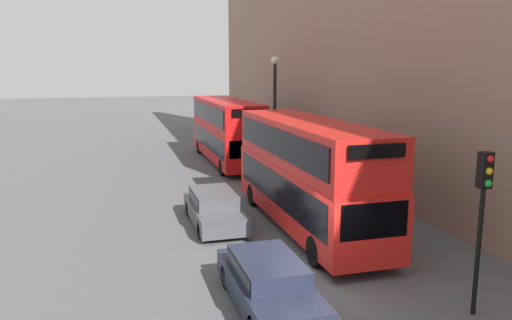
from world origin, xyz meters
TOP-DOWN VIEW (x-y plane):
  - ground_plane at (0.00, 0.00)m, footprint 200.00×200.00m
  - bus_leading at (1.60, 5.13)m, footprint 2.59×10.61m
  - bus_second_in_queue at (1.60, 19.50)m, footprint 2.59×11.25m
  - car_dark_sedan at (-1.80, -0.80)m, footprint 1.80×4.67m
  - car_hatchback at (-1.80, 6.56)m, footprint 1.80×4.68m
  - traffic_light at (3.15, -2.62)m, footprint 0.30×0.36m
  - street_lamp at (3.26, 14.28)m, footprint 0.44×0.44m
  - pedestrian at (4.42, 15.57)m, footprint 0.36×0.36m

SIDE VIEW (x-z plane):
  - ground_plane at x=0.00m, z-range 0.00..0.00m
  - car_dark_sedan at x=-1.80m, z-range 0.04..1.39m
  - car_hatchback at x=-1.80m, z-range 0.04..1.42m
  - pedestrian at x=4.42m, z-range -0.07..1.75m
  - bus_second_in_queue at x=1.60m, z-range 0.22..4.37m
  - bus_leading at x=1.60m, z-range 0.22..4.48m
  - traffic_light at x=3.15m, z-range 0.92..5.14m
  - street_lamp at x=3.26m, z-range 0.78..7.63m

